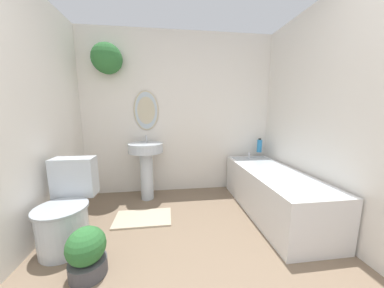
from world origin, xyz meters
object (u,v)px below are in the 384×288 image
at_px(shampoo_bottle, 259,146).
at_px(potted_plant, 87,252).
at_px(bathtub, 272,191).
at_px(toilet, 67,211).
at_px(pedestal_sink, 146,160).

height_order(shampoo_bottle, potted_plant, shampoo_bottle).
xyz_separation_m(bathtub, shampoo_bottle, (0.17, 0.73, 0.43)).
height_order(bathtub, shampoo_bottle, shampoo_bottle).
relative_size(toilet, pedestal_sink, 0.86).
distance_m(toilet, potted_plant, 0.54).
height_order(toilet, potted_plant, toilet).
distance_m(toilet, bathtub, 2.23).
bearing_deg(toilet, shampoo_bottle, 23.31).
bearing_deg(bathtub, pedestal_sink, 159.52).
bearing_deg(potted_plant, pedestal_sink, 76.07).
xyz_separation_m(toilet, shampoo_bottle, (2.39, 1.03, 0.39)).
distance_m(toilet, shampoo_bottle, 2.63).
relative_size(bathtub, potted_plant, 4.22).
relative_size(pedestal_sink, shampoo_bottle, 4.17).
bearing_deg(pedestal_sink, potted_plant, -103.93).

